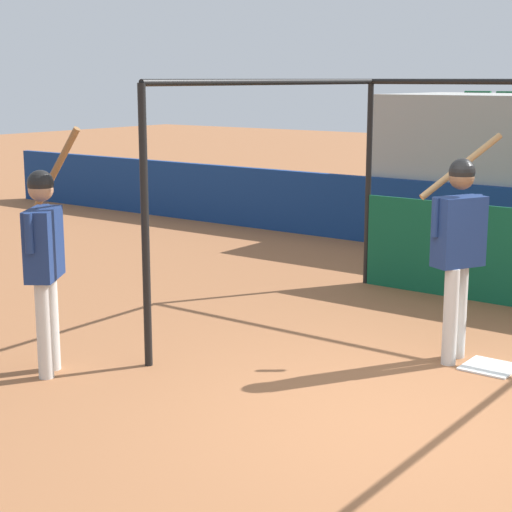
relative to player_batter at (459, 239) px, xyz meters
The scene contains 4 objects.
ground_plane 1.93m from the player_batter, 77.55° to the right, with size 60.00×60.00×0.00m, color #935B38.
home_plate 1.16m from the player_batter, ahead, with size 0.44×0.44×0.02m.
player_batter is the anchor object (origin of this frame).
player_waiting 3.59m from the player_batter, 137.76° to the right, with size 0.73×0.68×2.11m.
Camera 1 is at (2.64, -5.46, 2.50)m, focal length 60.00 mm.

